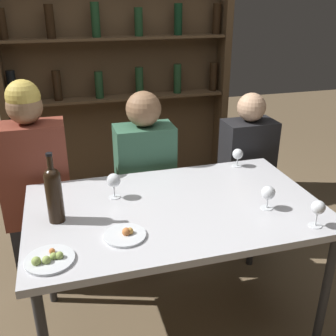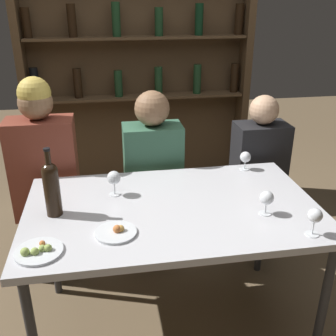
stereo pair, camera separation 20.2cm
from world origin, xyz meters
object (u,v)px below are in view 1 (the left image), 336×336
(wine_glass_1, at_px, (318,208))
(food_plate_1, at_px, (49,259))
(food_plate_0, at_px, (125,235))
(seated_person_center, at_px, (146,187))
(wine_glass_3, at_px, (238,155))
(seated_person_right, at_px, (245,179))
(wine_bottle, at_px, (54,192))
(wine_glass_0, at_px, (268,193))
(wine_glass_2, at_px, (114,181))
(seated_person_left, at_px, (37,192))

(wine_glass_1, height_order, food_plate_1, wine_glass_1)
(food_plate_0, relative_size, seated_person_center, 0.15)
(wine_glass_3, xyz_separation_m, seated_person_center, (-0.53, 0.24, -0.27))
(seated_person_center, distance_m, seated_person_right, 0.72)
(wine_bottle, height_order, seated_person_center, seated_person_center)
(wine_glass_0, xyz_separation_m, food_plate_1, (-1.04, -0.15, -0.07))
(food_plate_0, distance_m, food_plate_1, 0.33)
(wine_glass_2, relative_size, seated_person_left, 0.10)
(wine_glass_0, bearing_deg, seated_person_right, 70.08)
(wine_glass_2, distance_m, seated_person_center, 0.59)
(wine_glass_3, height_order, seated_person_right, seated_person_right)
(wine_bottle, height_order, wine_glass_2, wine_bottle)
(wine_glass_0, height_order, seated_person_center, seated_person_center)
(wine_glass_1, xyz_separation_m, seated_person_right, (0.14, 0.97, -0.32))
(food_plate_1, bearing_deg, food_plate_0, 16.02)
(wine_glass_0, height_order, seated_person_right, seated_person_right)
(wine_glass_3, xyz_separation_m, food_plate_1, (-1.12, -0.67, -0.07))
(wine_glass_1, height_order, wine_glass_2, wine_glass_2)
(seated_person_left, height_order, seated_person_right, seated_person_left)
(food_plate_1, relative_size, seated_person_center, 0.16)
(seated_person_left, relative_size, seated_person_right, 1.14)
(food_plate_0, xyz_separation_m, seated_person_right, (0.99, 0.82, -0.24))
(seated_person_left, relative_size, seated_person_center, 1.09)
(wine_glass_3, bearing_deg, wine_glass_0, -98.93)
(wine_bottle, bearing_deg, food_plate_1, -96.93)
(wine_glass_3, bearing_deg, wine_glass_2, -165.60)
(wine_glass_1, distance_m, food_plate_1, 1.18)
(wine_bottle, height_order, food_plate_0, wine_bottle)
(wine_glass_1, bearing_deg, wine_bottle, 161.96)
(wine_glass_1, xyz_separation_m, wine_glass_2, (-0.84, 0.53, 0.00))
(wine_glass_2, height_order, wine_glass_3, wine_glass_2)
(seated_person_left, distance_m, seated_person_center, 0.68)
(wine_glass_0, height_order, food_plate_0, wine_glass_0)
(food_plate_0, bearing_deg, seated_person_right, 39.53)
(food_plate_1, relative_size, seated_person_left, 0.15)
(wine_bottle, bearing_deg, wine_glass_2, 28.03)
(seated_person_right, bearing_deg, food_plate_1, -145.25)
(wine_glass_1, height_order, wine_glass_3, wine_glass_1)
(wine_bottle, distance_m, wine_glass_2, 0.34)
(wine_bottle, relative_size, seated_person_center, 0.28)
(wine_bottle, height_order, seated_person_right, seated_person_right)
(wine_glass_3, relative_size, food_plate_1, 0.57)
(wine_bottle, bearing_deg, seated_person_center, 47.35)
(wine_bottle, height_order, wine_glass_0, wine_bottle)
(wine_glass_3, height_order, food_plate_0, wine_glass_3)
(wine_glass_3, height_order, food_plate_1, wine_glass_3)
(wine_glass_2, relative_size, wine_glass_3, 1.20)
(wine_glass_2, distance_m, food_plate_1, 0.58)
(wine_bottle, xyz_separation_m, food_plate_0, (0.28, -0.22, -0.14))
(wine_glass_0, relative_size, seated_person_right, 0.10)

